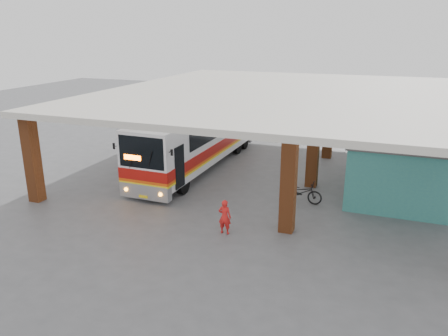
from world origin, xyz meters
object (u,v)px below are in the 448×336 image
Objects in this scene: red_chair at (355,169)px; motorcycle at (301,192)px; pedestrian at (225,217)px; coach_bus at (198,138)px.

motorcycle is at bearing -116.82° from red_chair.
motorcycle reaches higher than red_chair.
motorcycle is 1.39× the size of pedestrian.
motorcycle is at bearing -117.81° from pedestrian.
red_chair is at bearing 11.42° from coach_bus.
coach_bus is 9.50m from pedestrian.
coach_bus reaches higher than pedestrian.
motorcycle is 5.71m from red_chair.
coach_bus is 6.25× the size of motorcycle.
coach_bus is at bearing -174.01° from red_chair.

